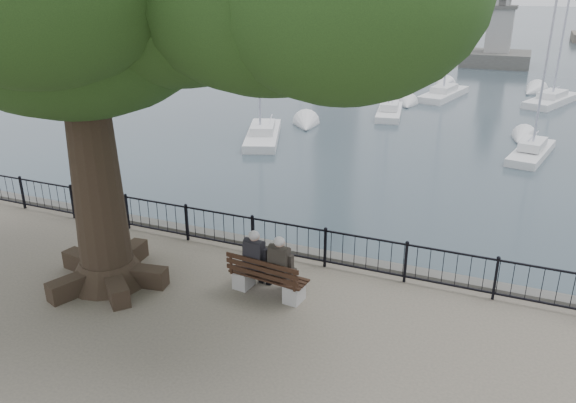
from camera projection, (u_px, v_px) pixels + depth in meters
The scene contains 13 objects.
harbor at pixel (295, 268), 15.05m from camera, with size 260.00×260.00×1.20m.
railing at pixel (288, 240), 14.23m from camera, with size 22.06×0.06×1.00m.
bench at pixel (267, 281), 12.69m from camera, with size 1.89×0.74×0.97m.
person_left at pixel (258, 262), 12.78m from camera, with size 0.47×0.79×1.54m.
person_right at pixel (283, 268), 12.49m from camera, with size 0.47×0.79×1.54m.
lion_monument at pixel (498, 41), 53.92m from camera, with size 6.23×6.23×9.14m.
sailboat_a at pixel (263, 134), 29.09m from camera, with size 3.47×5.84×10.42m.
sailboat_b at pixel (390, 109), 34.36m from camera, with size 2.21×5.14×11.45m.
sailboat_c at pixel (532, 150), 26.22m from camera, with size 2.18×4.85×10.04m.
sailboat_e at pixel (302, 79), 44.92m from camera, with size 3.12×5.34×11.61m.
sailboat_f at pixel (444, 93), 39.58m from camera, with size 2.82×6.22×11.90m.
sailboat_g at pixel (552, 99), 37.56m from camera, with size 3.70×6.23×11.26m.
sailboat_h at pixel (384, 72), 48.62m from camera, with size 2.77×6.29×13.39m.
Camera 1 is at (5.00, -9.38, 6.67)m, focal length 35.00 mm.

